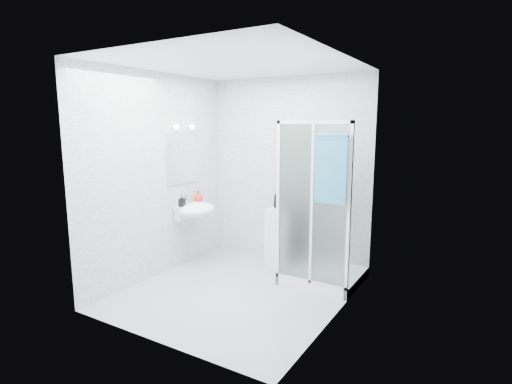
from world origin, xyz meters
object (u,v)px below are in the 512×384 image
Objects in this scene: wall_basin at (195,210)px; hand_towel at (331,167)px; storage_cabinet at (281,238)px; shower_enclosure at (316,247)px; soap_dispenser_black at (182,201)px; shampoo_bottle_a at (277,199)px; soap_dispenser_orange at (198,196)px; shampoo_bottle_b at (285,200)px.

wall_basin is 0.73× the size of hand_towel.
shower_enclosure is at bearing -22.25° from storage_cabinet.
hand_towel is at bearing -52.15° from shower_enclosure.
shower_enclosure reaches higher than soap_dispenser_black.
hand_towel is 1.35m from shampoo_bottle_a.
soap_dispenser_black is at bearing -143.26° from shampoo_bottle_a.
shower_enclosure is 2.62× the size of hand_towel.
storage_cabinet is at bearing 29.82° from wall_basin.
storage_cabinet is (-0.63, 0.27, -0.04)m from shower_enclosure.
wall_basin is 0.23m from soap_dispenser_black.
soap_dispenser_orange reaches higher than soap_dispenser_black.
wall_basin is at bearing -147.31° from shampoo_bottle_a.
wall_basin is 3.46× the size of soap_dispenser_black.
shampoo_bottle_a is 1.08× the size of shampoo_bottle_b.
shower_enclosure is at bearing -22.63° from shampoo_bottle_a.
soap_dispenser_orange is at bearing -175.45° from shower_enclosure.
shower_enclosure reaches higher than shampoo_bottle_a.
hand_towel is (0.94, -0.67, 1.09)m from storage_cabinet.
shampoo_bottle_b is at bearing 6.98° from shampoo_bottle_a.
storage_cabinet is 5.05× the size of soap_dispenser_black.
shampoo_bottle_a is 1.60× the size of soap_dispenser_black.
shampoo_bottle_b is (1.06, 0.62, 0.14)m from wall_basin.
shampoo_bottle_b is at bearing 142.06° from hand_towel.
shower_enclosure is at bearing 10.81° from wall_basin.
soap_dispenser_black is at bearing -89.98° from soap_dispenser_orange.
shower_enclosure is 0.91m from shampoo_bottle_a.
soap_dispenser_orange is (-1.11, -0.41, 0.54)m from storage_cabinet.
shampoo_bottle_b is (0.11, 0.01, -0.01)m from shampoo_bottle_a.
shampoo_bottle_a is at bearing 166.67° from storage_cabinet.
shampoo_bottle_b is (-0.60, 0.31, 0.49)m from shower_enclosure.
wall_basin is 1.14m from shampoo_bottle_a.
shampoo_bottle_a is (-0.70, 0.29, 0.50)m from shower_enclosure.
shampoo_bottle_b reaches higher than wall_basin.
shower_enclosure is 11.60× the size of soap_dispenser_orange.
shampoo_bottle_a is 1.50× the size of soap_dispenser_orange.
wall_basin is 2.33× the size of shampoo_bottle_b.
soap_dispenser_orange is (-0.08, 0.18, 0.15)m from wall_basin.
shampoo_bottle_b is 1.48× the size of soap_dispenser_black.
wall_basin reaches higher than storage_cabinet.
soap_dispenser_black reaches higher than wall_basin.
shampoo_bottle_b is at bearing 21.30° from soap_dispenser_orange.
shower_enclosure is at bearing -27.23° from shampoo_bottle_b.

